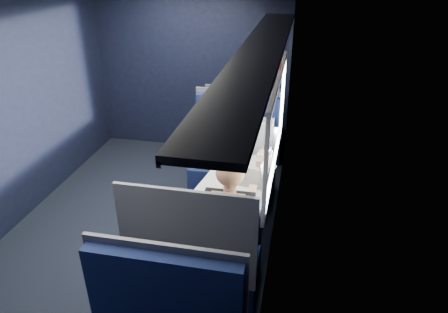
% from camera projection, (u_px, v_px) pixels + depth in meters
% --- Properties ---
extents(ground, '(2.80, 4.20, 0.01)m').
position_uv_depth(ground, '(145.00, 226.00, 4.43)').
color(ground, black).
extents(room_shell, '(3.00, 4.40, 2.40)m').
position_uv_depth(room_shell, '(133.00, 98.00, 3.75)').
color(room_shell, black).
rests_on(room_shell, ground).
extents(table, '(0.62, 1.00, 0.74)m').
position_uv_depth(table, '(237.00, 183.00, 3.94)').
color(table, '#54565E').
rests_on(table, ground).
extents(seat_bay_near, '(1.04, 0.62, 1.26)m').
position_uv_depth(seat_bay_near, '(233.00, 163.00, 4.84)').
color(seat_bay_near, '#0E173E').
rests_on(seat_bay_near, ground).
extents(seat_bay_far, '(1.04, 0.62, 1.26)m').
position_uv_depth(seat_bay_far, '(197.00, 260.00, 3.33)').
color(seat_bay_far, '#0E173E').
rests_on(seat_bay_far, ground).
extents(seat_row_front, '(1.04, 0.51, 1.16)m').
position_uv_depth(seat_row_front, '(246.00, 133.00, 5.66)').
color(seat_row_front, '#0E173E').
rests_on(seat_row_front, ground).
extents(man, '(0.53, 0.56, 1.32)m').
position_uv_depth(man, '(253.00, 149.00, 4.52)').
color(man, black).
rests_on(man, ground).
extents(woman, '(0.53, 0.56, 1.32)m').
position_uv_depth(woman, '(231.00, 221.00, 3.29)').
color(woman, black).
rests_on(woman, ground).
extents(papers, '(0.74, 0.96, 0.01)m').
position_uv_depth(papers, '(235.00, 181.00, 3.84)').
color(papers, white).
rests_on(papers, table).
extents(laptop, '(0.32, 0.39, 0.26)m').
position_uv_depth(laptop, '(260.00, 174.00, 3.81)').
color(laptop, silver).
rests_on(laptop, table).
extents(bottle_small, '(0.06, 0.06, 0.21)m').
position_uv_depth(bottle_small, '(270.00, 158.00, 4.06)').
color(bottle_small, silver).
rests_on(bottle_small, table).
extents(cup, '(0.07, 0.07, 0.09)m').
position_uv_depth(cup, '(260.00, 158.00, 4.17)').
color(cup, white).
rests_on(cup, table).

